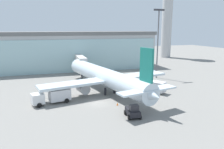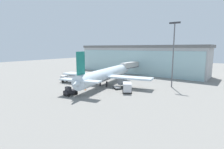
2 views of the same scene
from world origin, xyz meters
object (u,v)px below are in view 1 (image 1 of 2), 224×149
(control_tower, at_px, (168,10))
(safety_cone_nose, at_px, (117,104))
(catering_truck, at_px, (53,96))
(safety_cone_wingtip, at_px, (38,94))
(pushback_tug, at_px, (133,111))
(baggage_cart, at_px, (134,90))
(apron_light_mast, at_px, (158,38))
(jet_bridge, at_px, (80,60))
(fuel_truck, at_px, (151,86))
(airplane, at_px, (105,77))

(control_tower, bearing_deg, safety_cone_nose, -129.43)
(catering_truck, bearing_deg, safety_cone_wingtip, -77.73)
(safety_cone_wingtip, bearing_deg, safety_cone_nose, -38.76)
(pushback_tug, bearing_deg, safety_cone_wingtip, 46.75)
(safety_cone_nose, xyz_separation_m, safety_cone_wingtip, (-14.03, 11.27, 0.00))
(control_tower, height_order, baggage_cart, control_tower)
(pushback_tug, relative_size, safety_cone_wingtip, 6.17)
(apron_light_mast, distance_m, catering_truck, 34.76)
(baggage_cart, height_order, safety_cone_wingtip, baggage_cart)
(safety_cone_nose, bearing_deg, jet_bridge, 92.17)
(catering_truck, xyz_separation_m, baggage_cart, (17.99, 1.31, -0.97))
(fuel_truck, bearing_deg, airplane, 39.38)
(pushback_tug, xyz_separation_m, safety_cone_wingtip, (-14.45, 17.36, -0.70))
(jet_bridge, distance_m, fuel_truck, 27.12)
(apron_light_mast, bearing_deg, airplane, -154.22)
(fuel_truck, xyz_separation_m, baggage_cart, (-3.80, 0.65, -0.97))
(control_tower, relative_size, apron_light_mast, 2.02)
(airplane, bearing_deg, catering_truck, 98.10)
(jet_bridge, relative_size, safety_cone_wingtip, 25.44)
(catering_truck, xyz_separation_m, pushback_tug, (11.83, -11.29, -0.49))
(catering_truck, xyz_separation_m, fuel_truck, (21.79, 0.66, 0.00))
(pushback_tug, bearing_deg, baggage_cart, -19.06)
(pushback_tug, relative_size, safety_cone_nose, 6.17)
(jet_bridge, distance_m, catering_truck, 27.22)
(fuel_truck, distance_m, baggage_cart, 3.98)
(pushback_tug, bearing_deg, fuel_truck, -32.84)
(control_tower, bearing_deg, baggage_cart, -128.61)
(apron_light_mast, bearing_deg, baggage_cart, -136.91)
(control_tower, distance_m, baggage_cart, 69.59)
(catering_truck, xyz_separation_m, safety_cone_nose, (11.42, -5.19, -1.19))
(jet_bridge, bearing_deg, safety_cone_wingtip, 148.20)
(airplane, xyz_separation_m, baggage_cart, (5.98, -2.80, -2.98))
(airplane, bearing_deg, jet_bridge, -6.09)
(fuel_truck, height_order, safety_cone_wingtip, fuel_truck)
(control_tower, xyz_separation_m, apron_light_mast, (-28.45, -39.63, -11.64))
(apron_light_mast, relative_size, catering_truck, 2.58)
(jet_bridge, relative_size, fuel_truck, 1.89)
(control_tower, xyz_separation_m, airplane, (-47.03, -48.60, -19.72))
(jet_bridge, height_order, safety_cone_wingtip, jet_bridge)
(baggage_cart, bearing_deg, safety_cone_wingtip, -152.50)
(jet_bridge, xyz_separation_m, apron_light_mast, (20.31, -11.92, 6.92))
(control_tower, distance_m, safety_cone_wingtip, 80.63)
(apron_light_mast, distance_m, pushback_tug, 32.52)
(jet_bridge, xyz_separation_m, airplane, (1.73, -20.90, -1.15))
(airplane, height_order, catering_truck, airplane)
(apron_light_mast, distance_m, airplane, 22.15)
(jet_bridge, bearing_deg, control_tower, -57.95)
(fuel_truck, relative_size, safety_cone_nose, 13.43)
(pushback_tug, height_order, safety_cone_nose, pushback_tug)
(airplane, relative_size, baggage_cart, 11.56)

